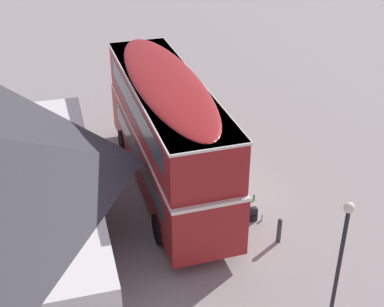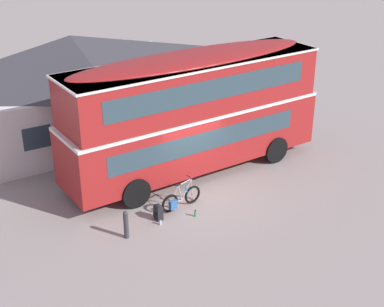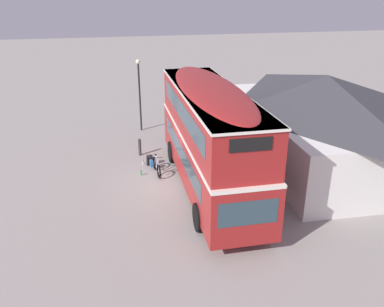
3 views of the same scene
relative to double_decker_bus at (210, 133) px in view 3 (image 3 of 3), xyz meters
The scene contains 9 objects.
ground_plane 3.10m from the double_decker_bus, 124.13° to the right, with size 120.00×120.00×0.00m, color gray.
double_decker_bus is the anchor object (origin of this frame).
touring_bicycle 3.75m from the double_decker_bus, 133.92° to the right, with size 1.68×0.54×1.05m.
backpack_on_ground 4.53m from the double_decker_bus, 142.92° to the right, with size 0.28×0.31×0.57m.
water_bottle_clear_plastic 4.90m from the double_decker_bus, 140.35° to the right, with size 0.07×0.07×0.21m.
water_bottle_green_metal 4.31m from the double_decker_bus, 123.95° to the right, with size 0.08×0.08×0.25m.
pub_building 6.89m from the double_decker_bus, 107.21° to the left, with size 12.40×7.86×4.49m.
street_lamp 8.91m from the double_decker_bus, 165.72° to the right, with size 0.28×0.28×4.50m.
kerb_bollard 5.68m from the double_decker_bus, 149.16° to the right, with size 0.16×0.16×0.97m.
Camera 3 is at (16.60, -2.93, 8.54)m, focal length 37.22 mm.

